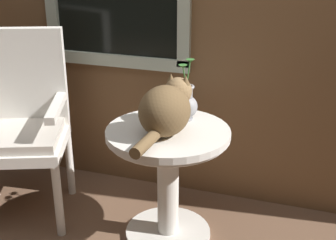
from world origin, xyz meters
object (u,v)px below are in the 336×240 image
at_px(wicker_side_table, 168,163).
at_px(pewter_vase_with_ivy, 186,103).
at_px(wicker_chair, 18,119).
at_px(cat, 166,109).

height_order(wicker_side_table, pewter_vase_with_ivy, pewter_vase_with_ivy).
distance_m(wicker_chair, pewter_vase_with_ivy, 0.92).
height_order(wicker_side_table, cat, cat).
bearing_deg(cat, wicker_side_table, 96.73).
height_order(wicker_side_table, wicker_chair, wicker_chair).
bearing_deg(wicker_side_table, wicker_chair, 179.80).
relative_size(wicker_chair, pewter_vase_with_ivy, 3.39).
bearing_deg(wicker_chair, cat, -2.98).
bearing_deg(pewter_vase_with_ivy, wicker_side_table, -106.02).
relative_size(wicker_chair, cat, 1.80).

